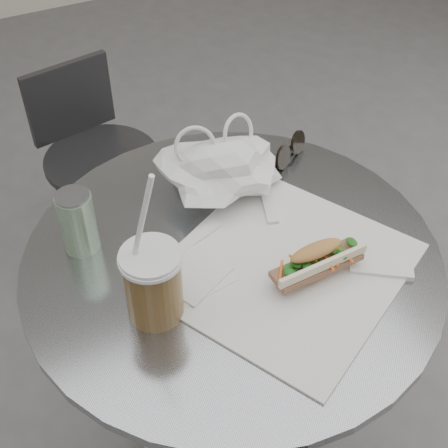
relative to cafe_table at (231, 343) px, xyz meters
name	(u,v)px	position (x,y,z in m)	size (l,w,h in m)	color
cafe_table	(231,343)	(0.00, 0.00, 0.00)	(0.76, 0.76, 0.74)	slate
chair_far	(101,182)	(-0.03, 0.84, -0.17)	(0.34, 0.37, 0.65)	#313133
sandwich_paper	(285,267)	(0.07, -0.07, 0.28)	(0.40, 0.38, 0.00)	white
banh_mi	(316,262)	(0.10, -0.11, 0.31)	(0.21, 0.09, 0.07)	#B57644
iced_coffee	(153,283)	(-0.17, -0.06, 0.35)	(0.10, 0.10, 0.29)	brown
sunglasses	(289,151)	(0.24, 0.20, 0.29)	(0.11, 0.08, 0.05)	black
plastic_bag	(222,170)	(0.06, 0.16, 0.33)	(0.22, 0.17, 0.11)	silver
napkin_stack	(190,274)	(-0.09, -0.01, 0.28)	(0.15, 0.15, 0.01)	white
drink_can	(78,222)	(-0.23, 0.14, 0.34)	(0.06, 0.06, 0.12)	#4F8750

